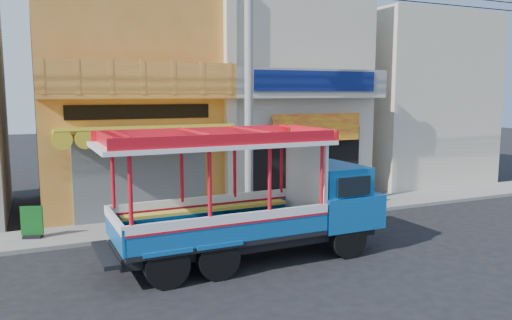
{
  "coord_description": "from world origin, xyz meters",
  "views": [
    {
      "loc": [
        -7.07,
        -10.85,
        4.13
      ],
      "look_at": [
        -1.11,
        2.5,
        2.17
      ],
      "focal_mm": 35.0,
      "sensor_mm": 36.0,
      "label": 1
    }
  ],
  "objects_px": {
    "songthaew_truck": "(266,196)",
    "utility_pole": "(253,63)",
    "potted_plant_a": "(312,188)",
    "potted_plant_c": "(356,190)",
    "potted_plant_b": "(362,190)",
    "green_sign": "(32,225)"
  },
  "relations": [
    {
      "from": "songthaew_truck",
      "to": "potted_plant_b",
      "type": "height_order",
      "value": "songthaew_truck"
    },
    {
      "from": "potted_plant_a",
      "to": "potted_plant_b",
      "type": "relative_size",
      "value": 1.04
    },
    {
      "from": "potted_plant_a",
      "to": "potted_plant_c",
      "type": "bearing_deg",
      "value": -66.69
    },
    {
      "from": "utility_pole",
      "to": "green_sign",
      "type": "distance_m",
      "value": 7.89
    },
    {
      "from": "utility_pole",
      "to": "songthaew_truck",
      "type": "relative_size",
      "value": 3.97
    },
    {
      "from": "potted_plant_b",
      "to": "potted_plant_c",
      "type": "xyz_separation_m",
      "value": [
        -0.01,
        0.36,
        -0.04
      ]
    },
    {
      "from": "green_sign",
      "to": "potted_plant_b",
      "type": "xyz_separation_m",
      "value": [
        10.84,
        -0.35,
        0.16
      ]
    },
    {
      "from": "potted_plant_c",
      "to": "green_sign",
      "type": "bearing_deg",
      "value": -88.0
    },
    {
      "from": "songthaew_truck",
      "to": "potted_plant_b",
      "type": "relative_size",
      "value": 6.51
    },
    {
      "from": "utility_pole",
      "to": "potted_plant_a",
      "type": "relative_size",
      "value": 24.81
    },
    {
      "from": "potted_plant_c",
      "to": "potted_plant_a",
      "type": "bearing_deg",
      "value": -111.84
    },
    {
      "from": "potted_plant_b",
      "to": "green_sign",
      "type": "bearing_deg",
      "value": 70.31
    },
    {
      "from": "green_sign",
      "to": "utility_pole",
      "type": "bearing_deg",
      "value": -6.43
    },
    {
      "from": "green_sign",
      "to": "potted_plant_b",
      "type": "height_order",
      "value": "potted_plant_b"
    },
    {
      "from": "songthaew_truck",
      "to": "potted_plant_b",
      "type": "xyz_separation_m",
      "value": [
        5.44,
        3.47,
        -0.91
      ]
    },
    {
      "from": "potted_plant_b",
      "to": "potted_plant_c",
      "type": "bearing_deg",
      "value": -16.28
    },
    {
      "from": "songthaew_truck",
      "to": "utility_pole",
      "type": "bearing_deg",
      "value": 71.85
    },
    {
      "from": "utility_pole",
      "to": "potted_plant_b",
      "type": "bearing_deg",
      "value": 4.86
    },
    {
      "from": "utility_pole",
      "to": "songthaew_truck",
      "type": "height_order",
      "value": "utility_pole"
    },
    {
      "from": "utility_pole",
      "to": "potted_plant_b",
      "type": "relative_size",
      "value": 25.82
    },
    {
      "from": "utility_pole",
      "to": "potted_plant_a",
      "type": "bearing_deg",
      "value": 24.97
    },
    {
      "from": "songthaew_truck",
      "to": "potted_plant_c",
      "type": "distance_m",
      "value": 6.71
    }
  ]
}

